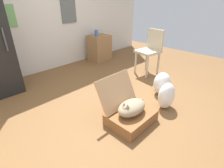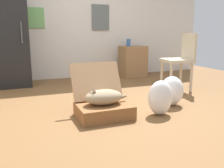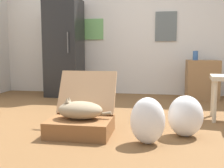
# 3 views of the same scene
# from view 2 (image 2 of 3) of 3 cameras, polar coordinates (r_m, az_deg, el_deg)

# --- Properties ---
(ground_plane) EXTENTS (7.68, 7.68, 0.00)m
(ground_plane) POSITION_cam_2_polar(r_m,az_deg,el_deg) (3.28, -2.25, -5.15)
(ground_plane) COLOR brown
(ground_plane) RESTS_ON ground
(wall_back) EXTENTS (6.40, 0.15, 2.60)m
(wall_back) POSITION_cam_2_polar(r_m,az_deg,el_deg) (5.33, -10.75, 15.41)
(wall_back) COLOR silver
(wall_back) RESTS_ON ground
(suitcase_base) EXTENTS (0.60, 0.48, 0.16)m
(suitcase_base) POSITION_cam_2_polar(r_m,az_deg,el_deg) (2.84, -1.90, -6.21)
(suitcase_base) COLOR brown
(suitcase_base) RESTS_ON ground
(suitcase_lid) EXTENTS (0.60, 0.25, 0.44)m
(suitcase_lid) POSITION_cam_2_polar(r_m,az_deg,el_deg) (3.01, -3.63, 0.68)
(suitcase_lid) COLOR tan
(suitcase_lid) RESTS_ON suitcase_base
(cat) EXTENTS (0.52, 0.28, 0.21)m
(cat) POSITION_cam_2_polar(r_m,az_deg,el_deg) (2.79, -2.02, -2.98)
(cat) COLOR #998466
(cat) RESTS_ON suitcase_base
(plastic_bag_white) EXTENTS (0.30, 0.22, 0.41)m
(plastic_bag_white) POSITION_cam_2_polar(r_m,az_deg,el_deg) (2.95, 11.08, -3.14)
(plastic_bag_white) COLOR white
(plastic_bag_white) RESTS_ON ground
(plastic_bag_clear) EXTENTS (0.33, 0.27, 0.39)m
(plastic_bag_clear) POSITION_cam_2_polar(r_m,az_deg,el_deg) (3.36, 13.60, -1.57)
(plastic_bag_clear) COLOR white
(plastic_bag_clear) RESTS_ON ground
(refrigerator) EXTENTS (0.59, 0.65, 1.73)m
(refrigerator) POSITION_cam_2_polar(r_m,az_deg,el_deg) (4.76, -22.37, 9.94)
(refrigerator) COLOR black
(refrigerator) RESTS_ON ground
(side_table) EXTENTS (0.52, 0.42, 0.66)m
(side_table) POSITION_cam_2_polar(r_m,az_deg,el_deg) (5.40, 4.81, 5.23)
(side_table) COLOR olive
(side_table) RESTS_ON ground
(vase_tall) EXTENTS (0.08, 0.08, 0.15)m
(vase_tall) POSITION_cam_2_polar(r_m,az_deg,el_deg) (5.27, 3.83, 9.52)
(vase_tall) COLOR #38609E
(vase_tall) RESTS_ON side_table
(chair) EXTENTS (0.50, 0.47, 0.94)m
(chair) POSITION_cam_2_polar(r_m,az_deg,el_deg) (4.24, 15.60, 5.67)
(chair) COLOR beige
(chair) RESTS_ON ground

